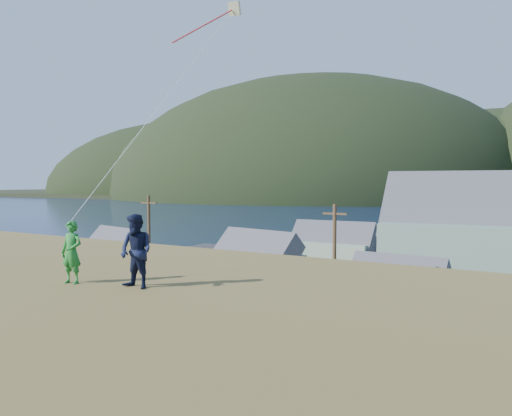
{
  "coord_description": "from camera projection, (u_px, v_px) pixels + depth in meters",
  "views": [
    {
      "loc": [
        10.62,
        -27.85,
        9.74
      ],
      "look_at": [
        1.47,
        -12.46,
        8.8
      ],
      "focal_mm": 35.0,
      "sensor_mm": 36.0,
      "label": 1
    }
  ],
  "objects": [
    {
      "name": "ground",
      "position": [
        341.0,
        345.0,
        29.83
      ],
      "size": [
        900.0,
        900.0,
        0.0
      ],
      "primitive_type": "plane",
      "color": "#0A1638",
      "rests_on": "ground"
    },
    {
      "name": "grass_strip",
      "position": [
        328.0,
        354.0,
        28.11
      ],
      "size": [
        110.0,
        8.0,
        0.1
      ],
      "primitive_type": "cube",
      "color": "#4C3D19",
      "rests_on": "ground"
    },
    {
      "name": "waterfront_lot",
      "position": [
        410.0,
        291.0,
        44.42
      ],
      "size": [
        72.0,
        36.0,
        0.12
      ],
      "primitive_type": "cube",
      "color": "#28282B",
      "rests_on": "ground"
    },
    {
      "name": "wharf",
      "position": [
        407.0,
        251.0,
        67.21
      ],
      "size": [
        26.0,
        14.0,
        0.9
      ],
      "primitive_type": "cube",
      "color": "gray",
      "rests_on": "ground"
    },
    {
      "name": "shed_teal",
      "position": [
        112.0,
        254.0,
        51.79
      ],
      "size": [
        8.71,
        6.95,
        6.03
      ],
      "rotation": [
        0.0,
        0.0,
        -0.24
      ],
      "color": "#2F6F6F",
      "rests_on": "waterfront_lot"
    },
    {
      "name": "shed_palegreen_near",
      "position": [
        254.0,
        261.0,
        46.57
      ],
      "size": [
        9.65,
        7.14,
        6.29
      ],
      "rotation": [
        0.0,
        0.0,
        -0.22
      ],
      "color": "gray",
      "rests_on": "waterfront_lot"
    },
    {
      "name": "shed_white",
      "position": [
        396.0,
        289.0,
        35.52
      ],
      "size": [
        7.05,
        4.88,
        5.4
      ],
      "rotation": [
        0.0,
        0.0,
        -0.06
      ],
      "color": "white",
      "rests_on": "waterfront_lot"
    },
    {
      "name": "shed_palegreen_far",
      "position": [
        333.0,
        246.0,
        56.57
      ],
      "size": [
        9.69,
        5.72,
        6.39
      ],
      "rotation": [
        0.0,
        0.0,
        0.03
      ],
      "color": "gray",
      "rests_on": "waterfront_lot"
    },
    {
      "name": "utility_poles",
      "position": [
        323.0,
        266.0,
        31.84
      ],
      "size": [
        28.87,
        0.24,
        8.7
      ],
      "color": "#47331E",
      "rests_on": "waterfront_lot"
    },
    {
      "name": "parked_cars",
      "position": [
        315.0,
        265.0,
        53.47
      ],
      "size": [
        22.59,
        12.59,
        1.54
      ],
      "color": "silver",
      "rests_on": "waterfront_lot"
    },
    {
      "name": "kite_flyer_green",
      "position": [
        72.0,
        252.0,
        12.44
      ],
      "size": [
        0.63,
        0.48,
        1.57
      ],
      "primitive_type": "imported",
      "rotation": [
        0.0,
        0.0,
        0.19
      ],
      "color": "#21792B",
      "rests_on": "hillside"
    },
    {
      "name": "kite_flyer_navy",
      "position": [
        136.0,
        251.0,
        11.86
      ],
      "size": [
        0.88,
        0.69,
        1.78
      ],
      "primitive_type": "imported",
      "rotation": [
        0.0,
        0.0,
        -0.02
      ],
      "color": "#121833",
      "rests_on": "hillside"
    },
    {
      "name": "kite_rig",
      "position": [
        228.0,
        14.0,
        20.07
      ],
      "size": [
        1.17,
        4.82,
        12.19
      ],
      "color": "beige",
      "rests_on": "ground"
    }
  ]
}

